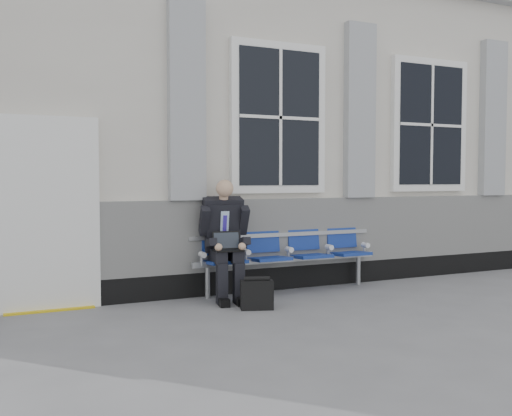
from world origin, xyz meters
name	(u,v)px	position (x,y,z in m)	size (l,w,h in m)	color
ground	(485,296)	(0.00, 0.00, 0.00)	(70.00, 70.00, 0.00)	slate
station_building	(335,136)	(-0.02, 3.47, 2.22)	(14.40, 4.40, 4.49)	beige
bench	(287,249)	(-2.09, 1.32, 0.55)	(2.60, 0.47, 0.91)	#9EA0A3
businessman	(225,235)	(-3.01, 1.19, 0.78)	(0.62, 0.83, 1.45)	black
briefcase	(257,294)	(-2.88, 0.53, 0.17)	(0.39, 0.26, 0.37)	black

